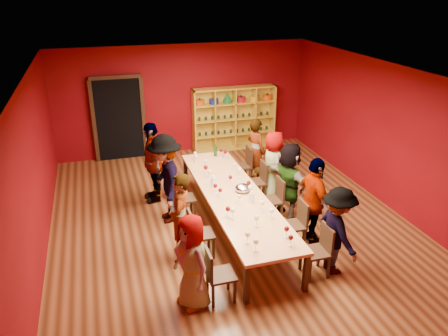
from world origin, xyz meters
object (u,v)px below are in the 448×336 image
(person_left_0, at_px, (192,262))
(person_right_4, at_px, (256,151))
(chair_person_right_2, at_px, (275,197))
(chair_person_left_3, at_px, (181,196))
(chair_person_right_1, at_px, (297,222))
(chair_person_right_4, at_px, (245,163))
(wine_bottle, at_px, (215,151))
(chair_person_right_0, at_px, (320,248))
(chair_person_left_4, at_px, (172,177))
(chair_person_right_3, at_px, (259,179))
(person_right_3, at_px, (273,166))
(spittoon_bowl, at_px, (243,188))
(person_right_0, at_px, (337,231))
(chair_person_left_1, at_px, (197,232))
(person_left_1, at_px, (181,218))
(shelving_unit, at_px, (234,115))
(tasting_table, at_px, (234,196))
(chair_person_left_0, at_px, (216,272))
(person_right_2, at_px, (289,181))
(person_left_3, at_px, (166,179))
(person_left_4, at_px, (153,162))
(person_right_1, at_px, (314,202))

(person_left_0, xyz_separation_m, person_right_4, (2.45, 3.89, 0.03))
(chair_person_right_2, bearing_deg, chair_person_left_3, 161.78)
(chair_person_right_1, bearing_deg, chair_person_left_3, 138.34)
(chair_person_right_4, distance_m, wine_bottle, 0.81)
(person_left_0, xyz_separation_m, chair_person_right_0, (2.18, 0.13, -0.26))
(chair_person_left_4, relative_size, person_right_4, 0.56)
(chair_person_left_4, height_order, chair_person_right_3, same)
(person_right_3, distance_m, wine_bottle, 1.45)
(spittoon_bowl, bearing_deg, person_right_0, -61.76)
(chair_person_left_1, xyz_separation_m, person_right_4, (2.10, 2.68, 0.29))
(chair_person_left_3, height_order, chair_person_right_1, same)
(chair_person_right_2, bearing_deg, person_right_0, -81.51)
(chair_person_right_4, bearing_deg, chair_person_left_3, -145.40)
(chair_person_right_2, bearing_deg, person_left_1, -158.45)
(chair_person_left_3, bearing_deg, shelving_unit, 57.55)
(tasting_table, bearing_deg, chair_person_right_0, -63.35)
(chair_person_right_3, bearing_deg, chair_person_left_0, -121.80)
(chair_person_left_1, bearing_deg, tasting_table, 39.08)
(person_right_2, bearing_deg, wine_bottle, 9.18)
(chair_person_left_1, height_order, chair_person_left_4, same)
(tasting_table, height_order, chair_person_right_4, chair_person_right_4)
(chair_person_right_1, bearing_deg, person_left_3, 142.42)
(chair_person_right_0, xyz_separation_m, person_right_2, (0.30, 1.90, 0.32))
(person_right_4, bearing_deg, person_left_0, 127.06)
(person_left_0, height_order, wine_bottle, person_left_0)
(chair_person_left_3, xyz_separation_m, chair_person_left_4, (0.00, 0.99, 0.00))
(chair_person_left_0, xyz_separation_m, chair_person_left_3, (0.00, 2.63, 0.00))
(chair_person_right_1, bearing_deg, person_left_4, 130.40)
(chair_person_left_4, relative_size, person_right_2, 0.55)
(tasting_table, xyz_separation_m, chair_person_right_0, (0.91, -1.81, -0.20))
(person_right_0, bearing_deg, person_left_4, 33.11)
(chair_person_right_2, bearing_deg, chair_person_right_0, -90.00)
(chair_person_left_0, relative_size, spittoon_bowl, 2.88)
(chair_person_right_0, height_order, chair_person_right_4, same)
(person_left_0, xyz_separation_m, person_left_1, (0.08, 1.20, 0.06))
(tasting_table, distance_m, chair_person_right_2, 0.94)
(person_left_4, bearing_deg, chair_person_left_1, 6.19)
(chair_person_left_1, xyz_separation_m, wine_bottle, (1.11, 2.73, 0.37))
(shelving_unit, height_order, person_right_1, shelving_unit)
(person_left_3, height_order, person_right_3, person_left_3)
(person_left_1, xyz_separation_m, chair_person_right_0, (2.10, -1.07, -0.32))
(chair_person_left_1, relative_size, chair_person_left_4, 1.00)
(chair_person_left_0, bearing_deg, person_right_1, 25.42)
(tasting_table, height_order, person_right_0, person_right_0)
(person_left_4, distance_m, wine_bottle, 1.54)
(shelving_unit, distance_m, chair_person_left_3, 4.33)
(person_right_0, height_order, person_right_4, person_right_4)
(chair_person_left_3, xyz_separation_m, chair_person_right_4, (1.82, 1.26, 0.00))
(chair_person_left_0, height_order, chair_person_left_1, same)
(shelving_unit, xyz_separation_m, chair_person_left_4, (-2.31, -2.64, -0.49))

